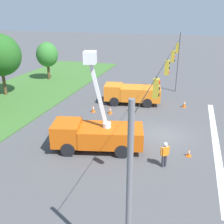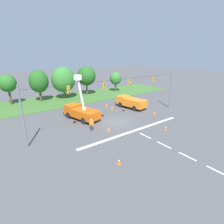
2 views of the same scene
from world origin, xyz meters
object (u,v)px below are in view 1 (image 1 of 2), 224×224
tree_far_east (0,55)px  traffic_cone_foreground_left (93,108)px  traffic_cone_lane_edge_a (189,153)px  utility_truck_bucket_lift (96,133)px  road_worker (165,153)px  traffic_cone_foreground_right (110,110)px  utility_truck_support_near (132,93)px  tree_east_end (47,55)px  traffic_cone_mid_right (184,104)px

tree_far_east → traffic_cone_foreground_left: size_ratio=9.06×
tree_far_east → traffic_cone_lane_edge_a: (-8.39, -21.58, -4.52)m
utility_truck_bucket_lift → road_worker: (-0.92, -5.04, -0.33)m
utility_truck_bucket_lift → traffic_cone_foreground_right: utility_truck_bucket_lift is taller
tree_far_east → utility_truck_support_near: bearing=-84.7°
tree_far_east → utility_truck_bucket_lift: 17.99m
tree_far_east → utility_truck_support_near: tree_far_east is taller
utility_truck_support_near → tree_far_east: bearing=95.3°
tree_far_east → traffic_cone_lane_edge_a: size_ratio=12.15×
tree_far_east → traffic_cone_lane_edge_a: tree_far_east is taller
road_worker → traffic_cone_foreground_left: road_worker is taller
tree_far_east → traffic_cone_foreground_left: bearing=-100.7°
tree_east_end → road_worker: 26.62m
tree_east_end → road_worker: bearing=-134.5°
tree_east_end → utility_truck_support_near: (-6.94, -14.05, -2.46)m
tree_far_east → utility_truck_support_near: 15.70m
utility_truck_support_near → tree_east_end: bearing=63.7°
traffic_cone_mid_right → utility_truck_support_near: bearing=94.5°
road_worker → tree_far_east: bearing=63.0°
utility_truck_support_near → traffic_cone_foreground_right: size_ratio=8.28×
tree_east_end → traffic_cone_foreground_right: bearing=-129.7°
traffic_cone_foreground_left → traffic_cone_lane_edge_a: bearing=-122.9°
utility_truck_bucket_lift → traffic_cone_foreground_left: bearing=22.3°
tree_far_east → traffic_cone_foreground_right: bearing=-99.1°
road_worker → traffic_cone_foreground_left: bearing=45.0°
traffic_cone_foreground_left → tree_east_end: bearing=45.9°
tree_east_end → road_worker: (-18.57, -18.90, -2.66)m
road_worker → traffic_cone_lane_edge_a: bearing=-40.0°
road_worker → utility_truck_bucket_lift: bearing=79.7°
traffic_cone_mid_right → traffic_cone_lane_edge_a: size_ratio=1.36×
tree_far_east → traffic_cone_foreground_left: tree_far_east is taller
road_worker → traffic_cone_mid_right: (12.07, -0.79, -0.60)m
traffic_cone_mid_right → traffic_cone_foreground_right: bearing=120.4°
traffic_cone_foreground_left → traffic_cone_mid_right: bearing=-64.5°
traffic_cone_mid_right → traffic_cone_lane_edge_a: traffic_cone_mid_right is taller
utility_truck_bucket_lift → utility_truck_support_near: 10.71m
traffic_cone_foreground_left → traffic_cone_lane_edge_a: traffic_cone_foreground_left is taller
traffic_cone_foreground_left → traffic_cone_mid_right: (4.14, -8.71, 0.01)m
tree_east_end → traffic_cone_foreground_left: (-10.64, -10.98, -3.26)m
road_worker → utility_truck_support_near: bearing=22.6°
traffic_cone_mid_right → traffic_cone_lane_edge_a: bearing=-175.9°
utility_truck_bucket_lift → traffic_cone_foreground_right: size_ratio=9.16×
traffic_cone_foreground_right → road_worker: bearing=-142.4°
traffic_cone_lane_edge_a → tree_east_end: bearing=50.6°
traffic_cone_foreground_left → road_worker: bearing=-135.0°
tree_far_east → traffic_cone_lane_edge_a: 23.59m
tree_east_end → traffic_cone_lane_edge_a: size_ratio=9.15×
tree_far_east → traffic_cone_foreground_right: (-2.22, -13.90, -4.41)m
traffic_cone_lane_edge_a → traffic_cone_foreground_right: bearing=51.2°
traffic_cone_foreground_left → traffic_cone_lane_edge_a: 11.25m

